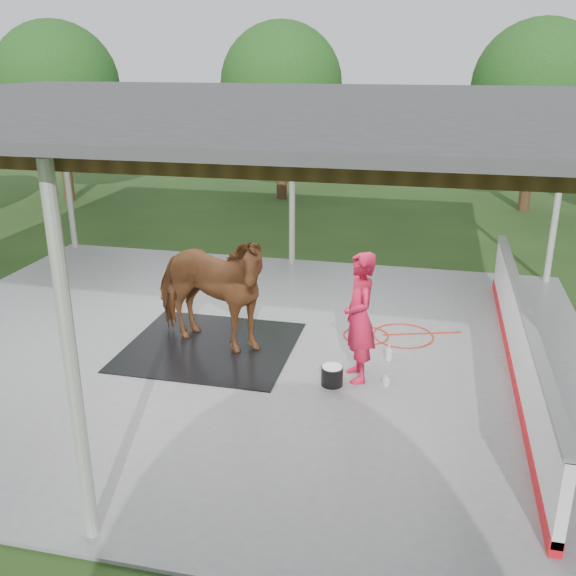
% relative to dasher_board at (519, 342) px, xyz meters
% --- Properties ---
extents(ground, '(100.00, 100.00, 0.00)m').
position_rel_dasher_board_xyz_m(ground, '(-4.60, 0.00, -0.59)').
color(ground, '#1E3814').
extents(concrete_slab, '(12.00, 10.00, 0.05)m').
position_rel_dasher_board_xyz_m(concrete_slab, '(-4.60, 0.00, -0.57)').
color(concrete_slab, slate).
rests_on(concrete_slab, ground).
extents(pavilion_structure, '(12.60, 10.60, 4.05)m').
position_rel_dasher_board_xyz_m(pavilion_structure, '(-4.60, -0.00, 3.37)').
color(pavilion_structure, beige).
rests_on(pavilion_structure, ground).
extents(dasher_board, '(0.16, 8.00, 1.15)m').
position_rel_dasher_board_xyz_m(dasher_board, '(0.00, 0.00, 0.00)').
color(dasher_board, red).
rests_on(dasher_board, concrete_slab).
extents(tree_belt, '(28.00, 28.00, 5.80)m').
position_rel_dasher_board_xyz_m(tree_belt, '(-4.30, 0.90, 3.20)').
color(tree_belt, '#382314').
rests_on(tree_belt, ground).
extents(rubber_mat, '(2.77, 2.60, 0.02)m').
position_rel_dasher_board_xyz_m(rubber_mat, '(-4.93, -0.15, -0.53)').
color(rubber_mat, black).
rests_on(rubber_mat, concrete_slab).
extents(horse, '(2.62, 1.72, 2.03)m').
position_rel_dasher_board_xyz_m(horse, '(-4.93, -0.15, 0.49)').
color(horse, brown).
rests_on(horse, rubber_mat).
extents(handler, '(0.71, 0.85, 2.00)m').
position_rel_dasher_board_xyz_m(handler, '(-2.37, -0.69, 0.46)').
color(handler, red).
rests_on(handler, concrete_slab).
extents(wash_bucket, '(0.33, 0.33, 0.30)m').
position_rel_dasher_board_xyz_m(wash_bucket, '(-2.71, -0.99, -0.39)').
color(wash_bucket, black).
rests_on(wash_bucket, concrete_slab).
extents(soap_bottle_a, '(0.11, 0.12, 0.28)m').
position_rel_dasher_board_xyz_m(soap_bottle_a, '(-1.94, -0.00, -0.40)').
color(soap_bottle_a, silver).
rests_on(soap_bottle_a, concrete_slab).
extents(soap_bottle_b, '(0.11, 0.11, 0.18)m').
position_rel_dasher_board_xyz_m(soap_bottle_b, '(-1.92, -0.85, -0.45)').
color(soap_bottle_b, '#338CD8').
rests_on(soap_bottle_b, concrete_slab).
extents(hose_coil, '(2.04, 1.08, 0.02)m').
position_rel_dasher_board_xyz_m(hose_coil, '(-1.99, 0.99, -0.53)').
color(hose_coil, '#B1230C').
rests_on(hose_coil, concrete_slab).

